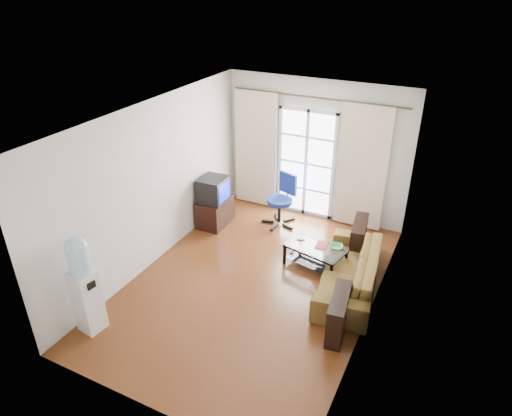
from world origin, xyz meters
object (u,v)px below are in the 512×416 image
(coffee_table, at_px, (315,254))
(sofa, at_px, (350,271))
(task_chair, at_px, (281,210))
(crt_tv, at_px, (212,189))
(tv_stand, at_px, (215,211))
(water_cooler, at_px, (84,283))

(coffee_table, bearing_deg, sofa, -22.63)
(sofa, bearing_deg, task_chair, -135.53)
(sofa, xyz_separation_m, crt_tv, (-2.88, 0.72, 0.46))
(tv_stand, bearing_deg, sofa, -16.85)
(sofa, distance_m, water_cooler, 3.85)
(sofa, distance_m, crt_tv, 3.01)
(sofa, height_order, water_cooler, water_cooler)
(sofa, distance_m, task_chair, 2.22)
(coffee_table, bearing_deg, task_chair, 135.22)
(sofa, xyz_separation_m, tv_stand, (-2.88, 0.78, -0.03))
(coffee_table, xyz_separation_m, task_chair, (-1.10, 1.09, 0.05))
(task_chair, bearing_deg, tv_stand, -133.50)
(sofa, bearing_deg, water_cooler, -57.42)
(crt_tv, bearing_deg, task_chair, 26.81)
(crt_tv, height_order, task_chair, task_chair)
(coffee_table, distance_m, task_chair, 1.55)
(tv_stand, bearing_deg, water_cooler, -92.15)
(sofa, relative_size, tv_stand, 2.96)
(tv_stand, height_order, task_chair, task_chair)
(sofa, relative_size, water_cooler, 1.46)
(task_chair, bearing_deg, crt_tv, -131.00)
(crt_tv, relative_size, water_cooler, 0.37)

